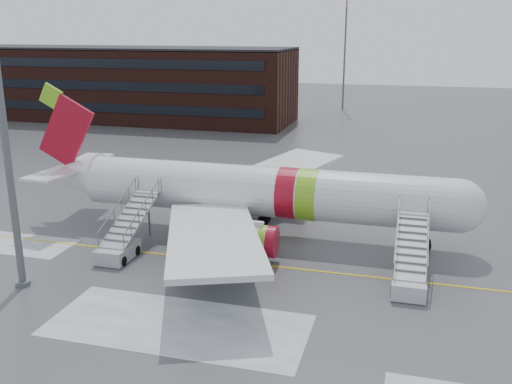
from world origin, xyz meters
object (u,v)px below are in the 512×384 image
(airstair_fwd, at_px, (410,271))
(light_mast_near, at_px, (1,102))
(pushback_tug, at_px, (242,248))
(airstair_aft, at_px, (123,241))
(airliner, at_px, (251,191))

(airstair_fwd, height_order, light_mast_near, light_mast_near)
(pushback_tug, bearing_deg, light_mast_near, -146.85)
(light_mast_near, bearing_deg, airstair_fwd, 14.73)
(light_mast_near, bearing_deg, pushback_tug, 33.15)
(airstair_fwd, bearing_deg, pushback_tug, 171.56)
(airstair_aft, xyz_separation_m, pushback_tug, (8.18, 1.67, -0.34))
(airliner, relative_size, light_mast_near, 1.62)
(airstair_fwd, relative_size, pushback_tug, 2.49)
(airstair_aft, height_order, pushback_tug, airstair_aft)
(airliner, xyz_separation_m, light_mast_near, (-11.14, -12.61, 7.91))
(pushback_tug, distance_m, light_mast_near, 17.69)
(airstair_fwd, distance_m, pushback_tug, 11.37)
(light_mast_near, bearing_deg, airstair_aft, 58.86)
(airliner, height_order, pushback_tug, airliner)
(airstair_fwd, xyz_separation_m, pushback_tug, (-11.24, 1.67, -0.34))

